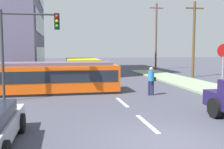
{
  "coord_description": "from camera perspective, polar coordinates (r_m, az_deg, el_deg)",
  "views": [
    {
      "loc": [
        -3.14,
        -7.27,
        2.78
      ],
      "look_at": [
        -0.16,
        7.88,
        1.26
      ],
      "focal_mm": 43.18,
      "sensor_mm": 36.0,
      "label": 1
    }
  ],
  "objects": [
    {
      "name": "traffic_light_mast",
      "position": [
        14.75,
        -17.66,
        7.53
      ],
      "size": [
        2.98,
        0.33,
        4.73
      ],
      "color": "#333333",
      "rests_on": "ground"
    },
    {
      "name": "utility_pole_mid",
      "position": [
        26.83,
        16.93,
        7.39
      ],
      "size": [
        1.8,
        0.24,
        7.1
      ],
      "color": "brown",
      "rests_on": "ground"
    },
    {
      "name": "city_bus",
      "position": [
        22.36,
        -6.32,
        1.23
      ],
      "size": [
        2.58,
        5.35,
        1.9
      ],
      "color": "gold",
      "rests_on": "ground"
    },
    {
      "name": "pedestrian_crossing",
      "position": [
        16.01,
        8.29,
        -1.03
      ],
      "size": [
        0.51,
        0.36,
        1.67
      ],
      "color": "#20214B",
      "rests_on": "ground"
    },
    {
      "name": "lane_stripe_3",
      "position": [
        23.37,
        -3.33,
        -1.22
      ],
      "size": [
        0.16,
        2.4,
        0.01
      ],
      "primitive_type": "cube",
      "color": "silver",
      "rests_on": "ground"
    },
    {
      "name": "stop_sign",
      "position": [
        16.67,
        22.44,
        3.18
      ],
      "size": [
        0.76,
        0.07,
        2.88
      ],
      "color": "gray",
      "rests_on": "sidewalk_curb_right"
    },
    {
      "name": "utility_pole_far",
      "position": [
        35.71,
        9.33,
        8.19
      ],
      "size": [
        1.8,
        0.24,
        8.51
      ],
      "color": "brown",
      "rests_on": "ground"
    },
    {
      "name": "streetcar_tram",
      "position": [
        17.09,
        -12.5,
        -0.54
      ],
      "size": [
        8.1,
        2.55,
        1.91
      ],
      "color": "#F1530F",
      "rests_on": "ground"
    },
    {
      "name": "lane_stripe_1",
      "position": [
        10.18,
        7.41,
        -10.25
      ],
      "size": [
        0.16,
        2.4,
        0.01
      ],
      "primitive_type": "cube",
      "color": "silver",
      "rests_on": "ground"
    },
    {
      "name": "lane_stripe_2",
      "position": [
        13.92,
        2.15,
        -5.89
      ],
      "size": [
        0.16,
        2.4,
        0.01
      ],
      "primitive_type": "cube",
      "color": "silver",
      "rests_on": "ground"
    },
    {
      "name": "lane_stripe_4",
      "position": [
        29.29,
        -4.93,
        0.15
      ],
      "size": [
        0.16,
        2.4,
        0.01
      ],
      "primitive_type": "cube",
      "color": "silver",
      "rests_on": "ground"
    },
    {
      "name": "ground_plane",
      "position": [
        17.78,
        -0.82,
        -3.39
      ],
      "size": [
        120.0,
        120.0,
        0.0
      ],
      "primitive_type": "plane",
      "color": "#41414E"
    }
  ]
}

